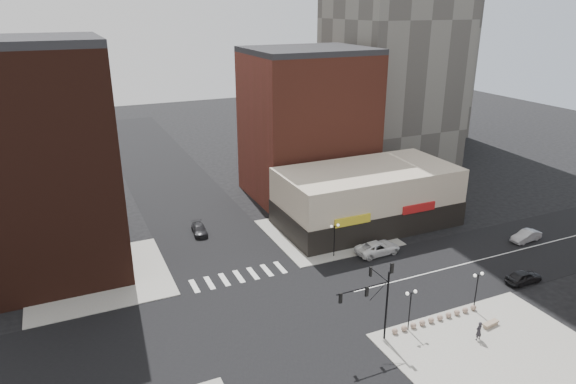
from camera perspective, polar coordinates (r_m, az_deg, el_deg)
ground at (r=52.18m, az=-2.33°, el=-13.40°), size 240.00×240.00×0.00m
road_ew at (r=52.17m, az=-2.33°, el=-13.39°), size 200.00×14.00×0.02m
road_ns at (r=52.17m, az=-2.33°, el=-13.39°), size 14.00×200.00×0.02m
sidewalk_nw at (r=62.01m, az=-20.30°, el=-8.86°), size 15.00×15.00×0.12m
sidewalk_ne at (r=69.12m, az=4.28°, el=-4.49°), size 15.00×15.00×0.12m
sidewalk_se at (r=50.54m, az=22.15°, el=-16.26°), size 18.00×14.00×0.12m
building_nw at (r=61.19m, az=-26.22°, el=2.57°), size 16.00×15.00×25.00m
building_ne_midrise at (r=80.21m, az=2.19°, el=7.32°), size 18.00×15.00×22.00m
building_ne_row at (r=71.38m, az=8.75°, el=-1.03°), size 24.20×12.20×8.00m
traffic_signal at (r=46.63m, az=9.76°, el=-10.96°), size 5.59×3.09×7.77m
street_lamp_se_a at (r=49.35m, az=13.47°, el=-11.63°), size 1.22×0.32×4.16m
street_lamp_se_b at (r=54.16m, az=20.31°, el=-9.36°), size 1.22×0.32×4.16m
street_lamp_ne at (r=61.51m, az=5.20°, el=-4.45°), size 1.22×0.32×4.16m
bollard_row at (r=52.69m, az=16.08°, el=-13.38°), size 10.02×0.57×0.57m
white_suv at (r=64.02m, az=9.94°, el=-6.13°), size 5.80×2.86×1.58m
dark_sedan_east at (r=62.53m, az=24.71°, el=-8.56°), size 4.28×1.75×1.45m
silver_sedan at (r=73.05m, az=24.94°, el=-4.46°), size 4.48×1.90×1.44m
dark_sedan_north at (r=69.39m, az=-9.83°, el=-4.13°), size 2.11×4.40×1.24m
pedestrian at (r=51.03m, az=20.43°, el=-14.27°), size 0.72×0.51×1.87m
stone_bench at (r=53.70m, az=21.58°, el=-13.48°), size 1.88×0.80×0.43m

